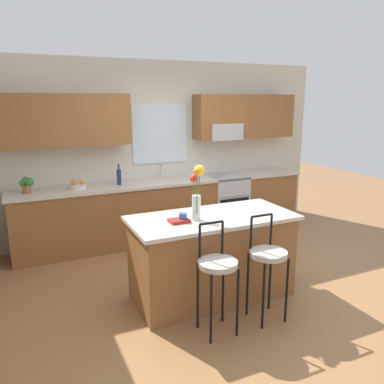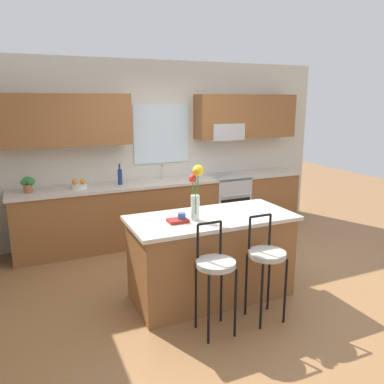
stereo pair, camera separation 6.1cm
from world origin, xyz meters
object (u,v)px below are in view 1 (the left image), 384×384
(cookbook, at_px, (179,221))
(fruit_bowl_oranges, at_px, (78,186))
(bar_stool_middle, at_px, (268,258))
(bar_stool_near, at_px, (217,268))
(bottle_olive_oil, at_px, (119,177))
(kitchen_island, at_px, (212,256))
(flower_vase, at_px, (197,190))
(mug_ceramic, at_px, (183,217))
(oven_range, at_px, (225,203))
(potted_plant_small, at_px, (27,184))

(cookbook, distance_m, fruit_bowl_oranges, 2.09)
(fruit_bowl_oranges, bearing_deg, bar_stool_middle, -61.77)
(bar_stool_near, xyz_separation_m, fruit_bowl_oranges, (-0.82, 2.55, 0.32))
(bar_stool_near, relative_size, bottle_olive_oil, 3.44)
(bar_stool_middle, bearing_deg, kitchen_island, 113.81)
(flower_vase, xyz_separation_m, mug_ceramic, (-0.15, 0.00, -0.27))
(oven_range, xyz_separation_m, mug_ceramic, (-1.60, -1.95, 0.51))
(flower_vase, height_order, bottle_olive_oil, flower_vase)
(cookbook, distance_m, potted_plant_small, 2.38)
(mug_ceramic, bearing_deg, bar_stool_middle, -42.26)
(bar_stool_middle, height_order, flower_vase, flower_vase)
(flower_vase, bearing_deg, kitchen_island, 12.78)
(bar_stool_near, height_order, fruit_bowl_oranges, fruit_bowl_oranges)
(bottle_olive_oil, bearing_deg, oven_range, -0.81)
(oven_range, relative_size, flower_vase, 1.62)
(flower_vase, bearing_deg, oven_range, 53.44)
(bar_stool_near, xyz_separation_m, bar_stool_middle, (0.55, 0.00, 0.00))
(bar_stool_middle, bearing_deg, oven_range, 69.13)
(kitchen_island, distance_m, flower_vase, 0.80)
(bar_stool_near, bearing_deg, bar_stool_middle, 0.00)
(bar_stool_near, height_order, bottle_olive_oil, bottle_olive_oil)
(bar_stool_near, xyz_separation_m, flower_vase, (0.07, 0.58, 0.60))
(bar_stool_middle, distance_m, flower_vase, 0.96)
(oven_range, bearing_deg, cookbook, -130.16)
(oven_range, bearing_deg, bar_stool_middle, -110.87)
(kitchen_island, relative_size, potted_plant_small, 8.05)
(oven_range, bearing_deg, mug_ceramic, -129.43)
(kitchen_island, xyz_separation_m, potted_plant_small, (-1.74, 1.93, 0.58))
(bar_stool_middle, bearing_deg, mug_ceramic, 137.74)
(oven_range, height_order, flower_vase, flower_vase)
(mug_ceramic, bearing_deg, kitchen_island, 6.85)
(flower_vase, relative_size, potted_plant_small, 2.60)
(oven_range, height_order, bar_stool_middle, bar_stool_middle)
(flower_vase, height_order, fruit_bowl_oranges, flower_vase)
(bottle_olive_oil, xyz_separation_m, potted_plant_small, (-1.23, -0.00, 0.00))
(cookbook, height_order, potted_plant_small, potted_plant_small)
(cookbook, bearing_deg, oven_range, 49.84)
(oven_range, distance_m, potted_plant_small, 3.04)
(mug_ceramic, xyz_separation_m, fruit_bowl_oranges, (-0.73, 1.97, -0.01))
(cookbook, xyz_separation_m, bottle_olive_oil, (-0.11, 1.97, 0.10))
(bar_stool_near, bearing_deg, mug_ceramic, 98.61)
(bar_stool_near, bearing_deg, potted_plant_small, 119.89)
(bar_stool_near, distance_m, bar_stool_middle, 0.55)
(oven_range, bearing_deg, bar_stool_near, -120.92)
(kitchen_island, relative_size, flower_vase, 3.10)
(kitchen_island, relative_size, bar_stool_middle, 1.69)
(potted_plant_small, bearing_deg, cookbook, -55.83)
(oven_range, distance_m, mug_ceramic, 2.57)
(bar_stool_middle, xyz_separation_m, potted_plant_small, (-2.02, 2.55, 0.41))
(oven_range, xyz_separation_m, cookbook, (-1.64, -1.95, 0.48))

